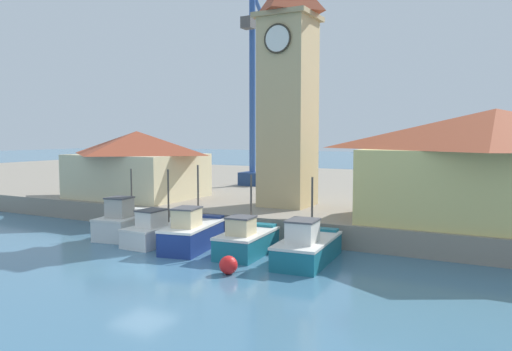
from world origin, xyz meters
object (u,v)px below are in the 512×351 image
at_px(fishing_boat_left_inner, 193,233).
at_px(warehouse_left, 137,163).
at_px(fishing_boat_center, 307,247).
at_px(port_crane_near, 253,114).
at_px(fishing_boat_left_outer, 161,230).
at_px(warehouse_right, 494,166).
at_px(mooring_buoy, 228,265).
at_px(fishing_boat_far_left, 127,223).
at_px(fishing_boat_mid_left, 247,240).
at_px(clock_tower, 288,83).

height_order(fishing_boat_left_inner, warehouse_left, warehouse_left).
xyz_separation_m(fishing_boat_center, port_crane_near, (-13.11, 18.89, 7.10)).
xyz_separation_m(fishing_boat_left_outer, warehouse_right, (16.30, 6.71, 3.70)).
relative_size(port_crane_near, mooring_buoy, 22.06).
bearing_deg(fishing_boat_left_outer, fishing_boat_far_left, 174.25).
height_order(fishing_boat_left_outer, mooring_buoy, fishing_boat_left_outer).
bearing_deg(warehouse_left, mooring_buoy, -36.59).
bearing_deg(fishing_boat_mid_left, port_crane_near, 117.53).
distance_m(clock_tower, warehouse_left, 13.07).
xyz_separation_m(fishing_boat_far_left, mooring_buoy, (9.35, -3.94, -0.42)).
height_order(fishing_boat_left_inner, clock_tower, clock_tower).
bearing_deg(port_crane_near, warehouse_right, -30.23).
distance_m(clock_tower, warehouse_right, 13.32).
xyz_separation_m(fishing_boat_center, warehouse_right, (7.50, 6.88, 3.64)).
height_order(fishing_boat_left_outer, fishing_boat_left_inner, fishing_boat_left_inner).
relative_size(fishing_boat_far_left, port_crane_near, 0.25).
distance_m(fishing_boat_left_outer, warehouse_left, 10.95).
height_order(fishing_boat_left_outer, clock_tower, clock_tower).
xyz_separation_m(fishing_boat_far_left, fishing_boat_mid_left, (8.36, -0.53, -0.11)).
bearing_deg(warehouse_left, warehouse_right, -0.71).
bearing_deg(mooring_buoy, fishing_boat_center, 57.44).
distance_m(fishing_boat_left_outer, port_crane_near, 20.49).
height_order(fishing_boat_far_left, fishing_boat_center, fishing_boat_center).
height_order(fishing_boat_mid_left, mooring_buoy, fishing_boat_mid_left).
distance_m(fishing_boat_mid_left, port_crane_near, 22.54).
relative_size(fishing_boat_mid_left, fishing_boat_center, 0.83).
xyz_separation_m(fishing_boat_left_outer, fishing_boat_center, (8.80, -0.17, 0.05)).
height_order(fishing_boat_left_inner, fishing_boat_center, fishing_boat_left_inner).
distance_m(fishing_boat_mid_left, warehouse_right, 13.30).
relative_size(fishing_boat_left_outer, mooring_buoy, 6.13).
relative_size(warehouse_left, warehouse_right, 0.69).
bearing_deg(fishing_boat_left_outer, port_crane_near, 102.97).
height_order(fishing_boat_far_left, clock_tower, clock_tower).
bearing_deg(fishing_boat_far_left, warehouse_right, 18.62).
relative_size(fishing_boat_far_left, fishing_boat_left_outer, 0.91).
relative_size(fishing_boat_left_outer, clock_tower, 0.29).
height_order(fishing_boat_left_inner, mooring_buoy, fishing_boat_left_inner).
xyz_separation_m(fishing_boat_center, warehouse_left, (-16.60, 7.18, 3.10)).
relative_size(fishing_boat_far_left, fishing_boat_center, 0.87).
xyz_separation_m(fishing_boat_far_left, fishing_boat_left_inner, (5.23, -0.68, -0.01)).
bearing_deg(fishing_boat_center, fishing_boat_left_outer, 178.87).
height_order(fishing_boat_center, mooring_buoy, fishing_boat_center).
bearing_deg(warehouse_left, fishing_boat_center, -23.39).
xyz_separation_m(fishing_boat_left_inner, port_crane_near, (-6.76, 19.12, 7.01)).
xyz_separation_m(fishing_boat_left_inner, clock_tower, (1.56, 8.53, 8.49)).
bearing_deg(clock_tower, fishing_boat_left_outer, -116.26).
relative_size(fishing_boat_far_left, fishing_boat_mid_left, 1.05).
bearing_deg(fishing_boat_center, fishing_boat_far_left, 177.76).
relative_size(fishing_boat_left_outer, warehouse_right, 0.37).
bearing_deg(warehouse_right, warehouse_left, 179.29).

